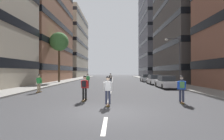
# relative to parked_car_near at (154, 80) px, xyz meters

# --- Properties ---
(ground_plane) EXTENTS (150.26, 150.26, 0.00)m
(ground_plane) POSITION_rel_parked_car_near_xyz_m (-6.85, 6.51, -0.70)
(ground_plane) COLOR #333335
(sidewalk_left) EXTENTS (3.24, 68.87, 0.14)m
(sidewalk_left) POSITION_rel_parked_car_near_xyz_m (-16.53, 9.64, -0.63)
(sidewalk_left) COLOR gray
(sidewalk_left) RESTS_ON ground_plane
(sidewalk_right) EXTENTS (3.24, 68.87, 0.14)m
(sidewalk_right) POSITION_rel_parked_car_near_xyz_m (2.82, 9.64, -0.63)
(sidewalk_right) COLOR gray
(sidewalk_right) RESTS_ON ground_plane
(lane_markings) EXTENTS (0.16, 57.20, 0.01)m
(lane_markings) POSITION_rel_parked_car_near_xyz_m (-6.85, 6.96, -0.70)
(lane_markings) COLOR silver
(lane_markings) RESTS_ON ground_plane
(building_left_mid) EXTENTS (17.21, 20.31, 23.79)m
(building_left_mid) POSITION_rel_parked_car_near_xyz_m (-26.70, 9.99, 11.28)
(building_left_mid) COLOR #9E6B51
(building_left_mid) RESTS_ON ground_plane
(building_left_far) EXTENTS (17.21, 23.51, 23.94)m
(building_left_far) POSITION_rel_parked_car_near_xyz_m (-26.70, 36.91, 11.36)
(building_left_far) COLOR #B2A893
(building_left_far) RESTS_ON ground_plane
(building_right_mid) EXTENTS (17.21, 19.54, 32.43)m
(building_right_mid) POSITION_rel_parked_car_near_xyz_m (12.99, 9.99, 15.61)
(building_right_mid) COLOR #4C4744
(building_right_mid) RESTS_ON ground_plane
(building_right_far) EXTENTS (17.21, 20.23, 34.18)m
(building_right_far) POSITION_rel_parked_car_near_xyz_m (12.99, 36.91, 16.48)
(building_right_far) COLOR slate
(building_right_far) RESTS_ON ground_plane
(parked_car_near) EXTENTS (1.82, 4.40, 1.52)m
(parked_car_near) POSITION_rel_parked_car_near_xyz_m (0.00, 0.00, 0.00)
(parked_car_near) COLOR silver
(parked_car_near) RESTS_ON ground_plane
(parked_car_mid) EXTENTS (1.82, 4.40, 1.52)m
(parked_car_mid) POSITION_rel_parked_car_near_xyz_m (0.00, 6.90, 0.00)
(parked_car_mid) COLOR #B2B7BF
(parked_car_mid) RESTS_ON ground_plane
(parked_car_far) EXTENTS (1.82, 4.40, 1.52)m
(parked_car_far) POSITION_rel_parked_car_near_xyz_m (0.00, -6.05, 0.00)
(parked_car_far) COLOR silver
(parked_car_far) RESTS_ON ground_plane
(street_tree_near) EXTENTS (3.39, 3.39, 9.08)m
(street_tree_near) POSITION_rel_parked_car_near_xyz_m (-16.53, 3.57, 6.74)
(street_tree_near) COLOR #4C3823
(street_tree_near) RESTS_ON sidewalk_left
(streetlamp_right) EXTENTS (2.13, 0.30, 6.50)m
(streetlamp_right) POSITION_rel_parked_car_near_xyz_m (2.13, -4.07, 3.44)
(streetlamp_right) COLOR #3F3F44
(streetlamp_right) RESTS_ON sidewalk_right
(skater_0) EXTENTS (0.55, 0.91, 1.78)m
(skater_0) POSITION_rel_parked_car_near_xyz_m (-8.54, -15.33, 0.32)
(skater_0) COLOR brown
(skater_0) RESTS_ON ground_plane
(skater_1) EXTENTS (0.54, 0.91, 1.78)m
(skater_1) POSITION_rel_parked_car_near_xyz_m (-6.86, -16.92, 0.29)
(skater_1) COLOR brown
(skater_1) RESTS_ON ground_plane
(skater_2) EXTENTS (0.57, 0.92, 1.78)m
(skater_2) POSITION_rel_parked_car_near_xyz_m (-7.00, -0.91, 0.32)
(skater_2) COLOR brown
(skater_2) RESTS_ON ground_plane
(skater_3) EXTENTS (0.54, 0.91, 1.78)m
(skater_3) POSITION_rel_parked_car_near_xyz_m (-13.75, -10.82, 0.29)
(skater_3) COLOR brown
(skater_3) RESTS_ON ground_plane
(skater_4) EXTENTS (0.57, 0.92, 1.78)m
(skater_4) POSITION_rel_parked_car_near_xyz_m (-2.13, -16.11, 0.32)
(skater_4) COLOR brown
(skater_4) RESTS_ON ground_plane
(skater_5) EXTENTS (0.56, 0.92, 1.78)m
(skater_5) POSITION_rel_parked_car_near_xyz_m (-9.97, -4.74, 0.29)
(skater_5) COLOR brown
(skater_5) RESTS_ON ground_plane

